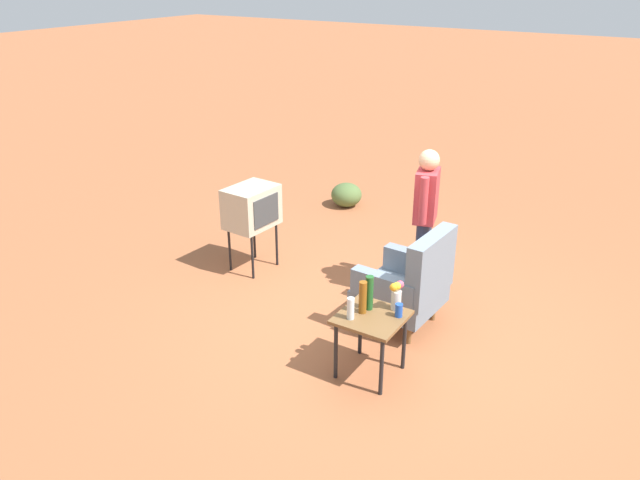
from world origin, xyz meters
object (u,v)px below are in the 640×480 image
(flower_vase, at_px, (396,294))
(side_table, at_px, (371,324))
(soda_can_blue, at_px, (399,310))
(bottle_short_clear, at_px, (351,308))
(bottle_tall_amber, at_px, (363,297))
(tv_on_stand, at_px, (252,207))
(armchair, at_px, (409,283))
(person_standing, at_px, (425,213))
(bottle_wine_green, at_px, (369,293))

(flower_vase, bearing_deg, side_table, -30.49)
(side_table, relative_size, soda_can_blue, 4.88)
(bottle_short_clear, height_order, bottle_tall_amber, bottle_tall_amber)
(side_table, xyz_separation_m, tv_on_stand, (-1.13, -2.18, 0.27))
(tv_on_stand, xyz_separation_m, bottle_tall_amber, (1.13, 2.08, -0.04))
(side_table, xyz_separation_m, bottle_short_clear, (0.14, -0.13, 0.19))
(bottle_short_clear, distance_m, flower_vase, 0.44)
(armchair, bearing_deg, soda_can_blue, 17.89)
(person_standing, bearing_deg, bottle_wine_green, 5.94)
(bottle_tall_amber, bearing_deg, tv_on_stand, -118.38)
(person_standing, relative_size, flower_vase, 6.19)
(side_table, height_order, person_standing, person_standing)
(armchair, height_order, bottle_short_clear, armchair)
(armchair, distance_m, side_table, 0.90)
(armchair, height_order, person_standing, person_standing)
(bottle_short_clear, xyz_separation_m, flower_vase, (-0.35, 0.26, 0.05))
(bottle_short_clear, height_order, soda_can_blue, bottle_short_clear)
(person_standing, relative_size, bottle_wine_green, 5.12)
(tv_on_stand, relative_size, bottle_wine_green, 3.22)
(armchair, height_order, soda_can_blue, armchair)
(bottle_short_clear, bearing_deg, tv_on_stand, -121.85)
(person_standing, xyz_separation_m, bottle_tall_amber, (1.66, 0.15, -0.19))
(armchair, relative_size, side_table, 1.78)
(side_table, distance_m, person_standing, 1.73)
(person_standing, height_order, soda_can_blue, person_standing)
(armchair, relative_size, bottle_short_clear, 5.30)
(tv_on_stand, height_order, bottle_wine_green, tv_on_stand)
(armchair, xyz_separation_m, soda_can_blue, (0.79, 0.25, 0.16))
(tv_on_stand, bearing_deg, armchair, 83.75)
(bottle_wine_green, xyz_separation_m, flower_vase, (-0.12, 0.20, -0.01))
(person_standing, relative_size, bottle_short_clear, 8.20)
(person_standing, height_order, bottle_short_clear, person_standing)
(bottle_tall_amber, bearing_deg, side_table, 86.00)
(armchair, height_order, side_table, armchair)
(bottle_short_clear, xyz_separation_m, bottle_tall_amber, (-0.15, 0.04, 0.05))
(flower_vase, bearing_deg, person_standing, -165.77)
(armchair, xyz_separation_m, tv_on_stand, (-0.23, -2.13, 0.28))
(tv_on_stand, bearing_deg, flower_vase, 68.29)
(side_table, bearing_deg, bottle_tall_amber, -94.00)
(bottle_wine_green, xyz_separation_m, bottle_tall_amber, (0.09, -0.02, -0.01))
(side_table, bearing_deg, tv_on_stand, -117.46)
(bottle_short_clear, bearing_deg, soda_can_blue, 127.09)
(person_standing, distance_m, bottle_short_clear, 1.82)
(person_standing, xyz_separation_m, bottle_short_clear, (1.80, 0.11, -0.24))
(side_table, relative_size, tv_on_stand, 0.58)
(flower_vase, bearing_deg, tv_on_stand, -111.71)
(side_table, height_order, bottle_short_clear, bottle_short_clear)
(bottle_wine_green, relative_size, bottle_tall_amber, 1.07)
(armchair, xyz_separation_m, bottle_tall_amber, (0.89, -0.04, 0.25))
(bottle_short_clear, relative_size, bottle_tall_amber, 0.67)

